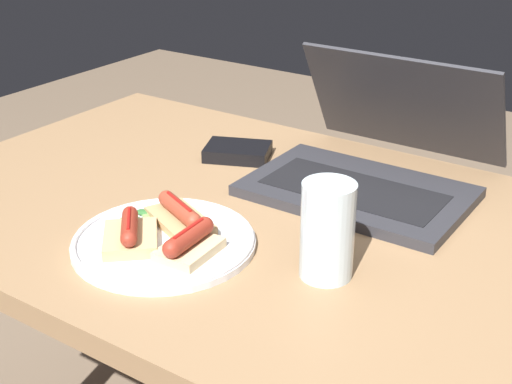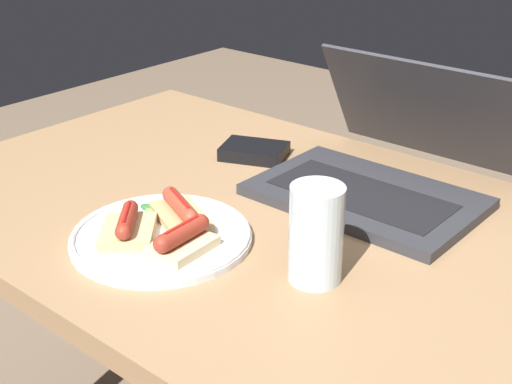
{
  "view_description": "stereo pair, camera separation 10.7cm",
  "coord_description": "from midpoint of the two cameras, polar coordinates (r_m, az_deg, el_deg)",
  "views": [
    {
      "loc": [
        0.45,
        -0.85,
        1.25
      ],
      "look_at": [
        -0.1,
        -0.04,
        0.79
      ],
      "focal_mm": 50.0,
      "sensor_mm": 36.0,
      "label": 1
    },
    {
      "loc": [
        0.53,
        -0.78,
        1.25
      ],
      "look_at": [
        -0.1,
        -0.04,
        0.79
      ],
      "focal_mm": 50.0,
      "sensor_mm": 36.0,
      "label": 2
    }
  ],
  "objects": [
    {
      "name": "desk",
      "position": [
        1.13,
        2.57,
        -7.46
      ],
      "size": [
        1.46,
        0.75,
        0.73
      ],
      "color": "#93704C",
      "rests_on": "ground_plane"
    },
    {
      "name": "sausage_toast_right",
      "position": [
        1.09,
        -8.93,
        -1.9
      ],
      "size": [
        0.14,
        0.11,
        0.04
      ],
      "rotation": [
        0.0,
        0.0,
        2.72
      ],
      "color": "tan",
      "rests_on": "plate"
    },
    {
      "name": "sausage_toast_middle",
      "position": [
        1.05,
        -12.95,
        -3.38
      ],
      "size": [
        0.12,
        0.12,
        0.04
      ],
      "rotation": [
        0.0,
        0.0,
        5.44
      ],
      "color": "tan",
      "rests_on": "plate"
    },
    {
      "name": "external_drive",
      "position": [
        1.35,
        -3.75,
        3.2
      ],
      "size": [
        0.14,
        0.12,
        0.02
      ],
      "rotation": [
        0.0,
        0.0,
        0.4
      ],
      "color": "black",
      "rests_on": "desk"
    },
    {
      "name": "plate",
      "position": [
        1.06,
        -10.28,
        -3.97
      ],
      "size": [
        0.27,
        0.27,
        0.02
      ],
      "color": "silver",
      "rests_on": "desk"
    },
    {
      "name": "salad_pile",
      "position": [
        1.12,
        -11.8,
        -1.99
      ],
      "size": [
        0.05,
        0.05,
        0.01
      ],
      "color": "#709E4C",
      "rests_on": "plate"
    },
    {
      "name": "laptop",
      "position": [
        1.23,
        6.74,
        2.12
      ],
      "size": [
        0.36,
        0.35,
        0.21
      ],
      "color": "#2D2D33",
      "rests_on": "desk"
    },
    {
      "name": "drinking_glass",
      "position": [
        0.94,
        2.52,
        -3.18
      ],
      "size": [
        0.07,
        0.07,
        0.14
      ],
      "color": "silver",
      "rests_on": "desk"
    },
    {
      "name": "sausage_toast_left",
      "position": [
        1.01,
        -8.44,
        -4.15
      ],
      "size": [
        0.07,
        0.1,
        0.04
      ],
      "rotation": [
        0.0,
        0.0,
        1.63
      ],
      "color": "#D6B784",
      "rests_on": "plate"
    }
  ]
}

